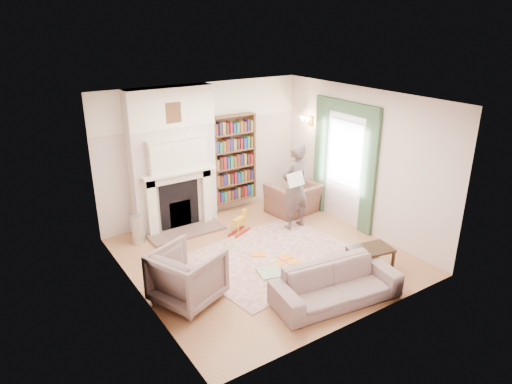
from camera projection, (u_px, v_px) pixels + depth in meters
floor at (264, 256)px, 8.15m from camera, size 4.50×4.50×0.00m
ceiling at (265, 99)px, 7.14m from camera, size 4.50×4.50×0.00m
wall_back at (203, 152)px, 9.40m from camera, size 4.50×0.00×4.50m
wall_front at (362, 232)px, 5.89m from camera, size 4.50×0.00×4.50m
wall_left at (134, 212)px, 6.49m from camera, size 0.00×4.50×4.50m
wall_right at (360, 161)px, 8.80m from camera, size 0.00×4.50×4.50m
fireplace at (173, 160)px, 8.87m from camera, size 1.70×0.58×2.80m
bookcase at (233, 159)px, 9.71m from camera, size 1.00×0.24×1.85m
window at (345, 154)px, 9.09m from camera, size 0.02×0.90×1.30m
curtain_left at (369, 175)px, 8.61m from camera, size 0.07×0.32×2.40m
curtain_right at (320, 157)px, 9.70m from camera, size 0.07×0.32×2.40m
pelmet at (347, 107)px, 8.73m from camera, size 0.09×1.70×0.24m
wall_sconce at (304, 123)px, 9.68m from camera, size 0.20×0.24×0.24m
rug at (272, 256)px, 8.13m from camera, size 3.07×2.52×0.01m
armchair_reading at (294, 198)px, 9.85m from camera, size 1.10×0.99×0.66m
armchair_left at (187, 276)px, 6.74m from camera, size 1.20×1.18×0.84m
sofa at (336, 284)px, 6.78m from camera, size 2.03×1.02×0.57m
man_reading at (295, 186)px, 8.96m from camera, size 0.68×0.48×1.77m
newspaper at (296, 179)px, 8.64m from camera, size 0.40×0.15×0.26m
coffee_table at (370, 260)px, 7.56m from camera, size 0.77×0.57×0.45m
paraffin_heater at (138, 230)px, 8.53m from camera, size 0.32×0.32×0.55m
rocking_horse at (239, 223)px, 8.93m from camera, size 0.54×0.39×0.45m
board_game at (270, 272)px, 7.58m from camera, size 0.47×0.47×0.03m
game_box_lid at (216, 279)px, 7.37m from camera, size 0.36×0.28×0.05m
comic_annuals at (279, 259)px, 8.00m from camera, size 0.65×0.81×0.02m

